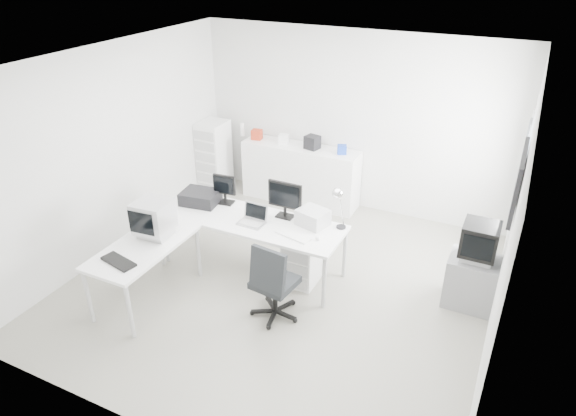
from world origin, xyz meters
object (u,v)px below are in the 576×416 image
at_px(lcd_monitor_small, 225,190).
at_px(sideboard, 300,174).
at_px(main_desk, 253,244).
at_px(laptop, 251,216).
at_px(side_desk, 147,272).
at_px(filing_cabinet, 214,156).
at_px(inkjet_printer, 200,197).
at_px(drawer_pedestal, 303,260).
at_px(crt_monitor, 154,218).
at_px(laser_printer, 313,217).
at_px(lcd_monitor_large, 285,200).
at_px(office_chair, 275,279).
at_px(tv_cabinet, 471,281).
at_px(crt_tv, 479,243).

height_order(lcd_monitor_small, sideboard, lcd_monitor_small).
relative_size(main_desk, sideboard, 1.24).
bearing_deg(laptop, side_desk, -130.02).
bearing_deg(filing_cabinet, inkjet_printer, -61.92).
bearing_deg(sideboard, drawer_pedestal, -64.62).
bearing_deg(crt_monitor, drawer_pedestal, 25.31).
relative_size(inkjet_printer, laptop, 1.41).
bearing_deg(side_desk, sideboard, 79.75).
xyz_separation_m(drawer_pedestal, sideboard, (-0.97, 2.05, 0.18)).
distance_m(inkjet_printer, laser_printer, 1.60).
distance_m(laptop, crt_monitor, 1.18).
height_order(drawer_pedestal, lcd_monitor_large, lcd_monitor_large).
height_order(main_desk, filing_cabinet, filing_cabinet).
xyz_separation_m(main_desk, sideboard, (-0.27, 2.10, 0.11)).
relative_size(side_desk, office_chair, 1.37).
bearing_deg(filing_cabinet, main_desk, -46.20).
xyz_separation_m(main_desk, laptop, (0.05, -0.10, 0.49)).
bearing_deg(lcd_monitor_large, sideboard, 108.96).
relative_size(lcd_monitor_large, crt_monitor, 1.01).
relative_size(office_chair, sideboard, 0.53).
height_order(laser_printer, tv_cabinet, laser_printer).
bearing_deg(lcd_monitor_small, side_desk, -109.15).
xyz_separation_m(inkjet_printer, lcd_monitor_small, (0.30, 0.15, 0.11)).
xyz_separation_m(drawer_pedestal, inkjet_printer, (-1.55, 0.05, 0.54)).
bearing_deg(filing_cabinet, drawer_pedestal, -36.13).
relative_size(lcd_monitor_small, sideboard, 0.20).
height_order(laptop, filing_cabinet, filing_cabinet).
height_order(laser_printer, office_chair, office_chair).
bearing_deg(tv_cabinet, laser_printer, -172.31).
distance_m(main_desk, filing_cabinet, 2.61).
distance_m(laser_printer, tv_cabinet, 2.04).
relative_size(drawer_pedestal, lcd_monitor_large, 1.26).
relative_size(drawer_pedestal, crt_monitor, 1.27).
height_order(inkjet_printer, filing_cabinet, filing_cabinet).
bearing_deg(lcd_monitor_large, drawer_pedestal, -29.38).
distance_m(laser_printer, crt_tv, 1.97).
height_order(office_chair, tv_cabinet, office_chair).
bearing_deg(drawer_pedestal, tv_cabinet, 12.21).
relative_size(drawer_pedestal, tv_cabinet, 0.94).
distance_m(laser_printer, sideboard, 2.17).
bearing_deg(lcd_monitor_small, main_desk, -31.06).
relative_size(side_desk, lcd_monitor_large, 2.94).
distance_m(laptop, office_chair, 0.96).
distance_m(lcd_monitor_large, sideboard, 2.01).
xyz_separation_m(lcd_monitor_small, office_chair, (1.24, -0.97, -0.44)).
distance_m(main_desk, lcd_monitor_small, 0.83).
bearing_deg(laser_printer, office_chair, -78.37).
xyz_separation_m(main_desk, office_chair, (0.69, -0.72, 0.14)).
bearing_deg(side_desk, laptop, 48.01).
relative_size(main_desk, lcd_monitor_large, 5.04).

